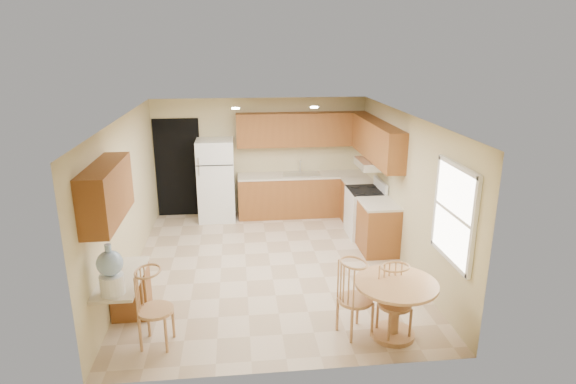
{
  "coord_description": "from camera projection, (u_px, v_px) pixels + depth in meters",
  "views": [
    {
      "loc": [
        -0.51,
        -7.35,
        3.57
      ],
      "look_at": [
        0.33,
        0.3,
        1.19
      ],
      "focal_mm": 30.0,
      "sensor_mm": 36.0,
      "label": 1
    }
  ],
  "objects": [
    {
      "name": "can_light_b",
      "position": [
        314.0,
        107.0,
        8.59
      ],
      "size": [
        0.14,
        0.14,
        0.02
      ],
      "primitive_type": "cylinder",
      "color": "white",
      "rests_on": "ceiling"
    },
    {
      "name": "can_light_a",
      "position": [
        236.0,
        108.0,
        8.44
      ],
      "size": [
        0.14,
        0.14,
        0.02
      ],
      "primitive_type": "cylinder",
      "color": "white",
      "rests_on": "ceiling"
    },
    {
      "name": "desk_pedestal",
      "position": [
        131.0,
        291.0,
        6.52
      ],
      "size": [
        0.48,
        0.42,
        0.72
      ],
      "primitive_type": "cube",
      "color": "brown",
      "rests_on": "floor"
    },
    {
      "name": "ceiling",
      "position": [
        269.0,
        117.0,
        7.35
      ],
      "size": [
        4.5,
        5.5,
        0.02
      ],
      "primitive_type": "cube",
      "color": "white",
      "rests_on": "wall_back"
    },
    {
      "name": "dining_table",
      "position": [
        395.0,
        301.0,
        6.0
      ],
      "size": [
        1.03,
        1.03,
        0.76
      ],
      "rotation": [
        0.0,
        0.0,
        0.03
      ],
      "color": "tan",
      "rests_on": "floor"
    },
    {
      "name": "range_hood",
      "position": [
        371.0,
        164.0,
        9.0
      ],
      "size": [
        0.5,
        0.76,
        0.14
      ],
      "primitive_type": "cube",
      "color": "silver",
      "rests_on": "upper_cab_right"
    },
    {
      "name": "base_cab_back",
      "position": [
        302.0,
        196.0,
        10.38
      ],
      "size": [
        2.75,
        0.6,
        0.87
      ],
      "primitive_type": "cube",
      "color": "brown",
      "rests_on": "floor"
    },
    {
      "name": "doorway",
      "position": [
        178.0,
        168.0,
        10.19
      ],
      "size": [
        0.9,
        0.02,
        2.1
      ],
      "primitive_type": "cube",
      "color": "black",
      "rests_on": "floor"
    },
    {
      "name": "chair_table_a",
      "position": [
        358.0,
        294.0,
        5.94
      ],
      "size": [
        0.44,
        0.57,
        1.0
      ],
      "rotation": [
        0.0,
        0.0,
        -1.19
      ],
      "color": "tan",
      "rests_on": "floor"
    },
    {
      "name": "base_cab_right_a",
      "position": [
        358.0,
        202.0,
        9.92
      ],
      "size": [
        0.6,
        0.59,
        0.87
      ],
      "primitive_type": "cube",
      "color": "brown",
      "rests_on": "floor"
    },
    {
      "name": "refrigerator",
      "position": [
        216.0,
        180.0,
        10.02
      ],
      "size": [
        0.75,
        0.73,
        1.7
      ],
      "color": "white",
      "rests_on": "floor"
    },
    {
      "name": "wall_back",
      "position": [
        260.0,
        157.0,
        10.33
      ],
      "size": [
        4.5,
        0.02,
        2.5
      ],
      "primitive_type": "cube",
      "color": "#C5B485",
      "rests_on": "floor"
    },
    {
      "name": "chair_desk",
      "position": [
        153.0,
        305.0,
        5.71
      ],
      "size": [
        0.44,
        0.57,
        0.99
      ],
      "rotation": [
        0.0,
        0.0,
        -1.72
      ],
      "color": "tan",
      "rests_on": "floor"
    },
    {
      "name": "sink",
      "position": [
        301.0,
        174.0,
        10.23
      ],
      "size": [
        0.78,
        0.44,
        0.01
      ],
      "primitive_type": "cube",
      "color": "silver",
      "rests_on": "counter_back"
    },
    {
      "name": "base_cab_right_b",
      "position": [
        378.0,
        228.0,
        8.54
      ],
      "size": [
        0.6,
        0.8,
        0.87
      ],
      "primitive_type": "cube",
      "color": "brown",
      "rests_on": "floor"
    },
    {
      "name": "desk_top",
      "position": [
        121.0,
        278.0,
        6.04
      ],
      "size": [
        0.5,
        1.2,
        0.04
      ],
      "primitive_type": "cube",
      "color": "beige",
      "rests_on": "desk_pedestal"
    },
    {
      "name": "window",
      "position": [
        454.0,
        214.0,
        6.12
      ],
      "size": [
        0.06,
        1.12,
        1.3
      ],
      "color": "white",
      "rests_on": "wall_right"
    },
    {
      "name": "counter_right_a",
      "position": [
        359.0,
        181.0,
        9.79
      ],
      "size": [
        0.63,
        0.59,
        0.04
      ],
      "primitive_type": "cube",
      "color": "beige",
      "rests_on": "base_cab_right_a"
    },
    {
      "name": "wall_front",
      "position": [
        288.0,
        272.0,
        5.11
      ],
      "size": [
        4.5,
        0.02,
        2.5
      ],
      "primitive_type": "cube",
      "color": "#C5B485",
      "rests_on": "floor"
    },
    {
      "name": "stove",
      "position": [
        365.0,
        212.0,
        9.27
      ],
      "size": [
        0.65,
        0.76,
        1.09
      ],
      "color": "white",
      "rests_on": "floor"
    },
    {
      "name": "counter_back",
      "position": [
        302.0,
        175.0,
        10.24
      ],
      "size": [
        2.75,
        0.63,
        0.04
      ],
      "primitive_type": "cube",
      "color": "beige",
      "rests_on": "base_cab_back"
    },
    {
      "name": "water_crock",
      "position": [
        111.0,
        272.0,
        5.56
      ],
      "size": [
        0.3,
        0.3,
        0.62
      ],
      "color": "white",
      "rests_on": "desk_top"
    },
    {
      "name": "upper_cab_right",
      "position": [
        377.0,
        141.0,
        8.91
      ],
      "size": [
        0.33,
        2.42,
        0.7
      ],
      "primitive_type": "cube",
      "color": "brown",
      "rests_on": "wall_right"
    },
    {
      "name": "floor",
      "position": [
        271.0,
        266.0,
        8.09
      ],
      "size": [
        5.5,
        5.5,
        0.0
      ],
      "primitive_type": "plane",
      "color": "#CCB394",
      "rests_on": "ground"
    },
    {
      "name": "counter_right_b",
      "position": [
        379.0,
        204.0,
        8.41
      ],
      "size": [
        0.63,
        0.8,
        0.04
      ],
      "primitive_type": "cube",
      "color": "beige",
      "rests_on": "base_cab_right_b"
    },
    {
      "name": "upper_cab_left",
      "position": [
        107.0,
        193.0,
        5.81
      ],
      "size": [
        0.33,
        1.4,
        0.7
      ],
      "primitive_type": "cube",
      "color": "brown",
      "rests_on": "wall_left"
    },
    {
      "name": "upper_cab_back",
      "position": [
        302.0,
        129.0,
        10.09
      ],
      "size": [
        2.75,
        0.33,
        0.7
      ],
      "primitive_type": "cube",
      "color": "brown",
      "rests_on": "wall_back"
    },
    {
      "name": "wall_right",
      "position": [
        405.0,
        190.0,
        7.95
      ],
      "size": [
        0.02,
        5.5,
        2.5
      ],
      "primitive_type": "cube",
      "color": "#C5B485",
      "rests_on": "floor"
    },
    {
      "name": "chair_table_b",
      "position": [
        398.0,
        299.0,
        5.89
      ],
      "size": [
        0.42,
        0.43,
        0.95
      ],
      "rotation": [
        0.0,
        0.0,
        3.35
      ],
      "color": "tan",
      "rests_on": "floor"
    },
    {
      "name": "wall_left",
      "position": [
        126.0,
        200.0,
        7.49
      ],
      "size": [
        0.02,
        5.5,
        2.5
      ],
      "primitive_type": "cube",
      "color": "#C5B485",
      "rests_on": "floor"
    }
  ]
}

